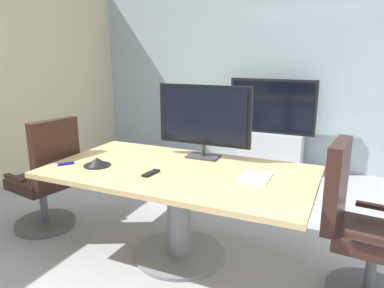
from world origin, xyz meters
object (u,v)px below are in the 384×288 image
conference_phone (97,162)px  remote_control (151,173)px  conference_table (179,191)px  tv_monitor (204,117)px  office_chair_left (47,184)px  wall_display_unit (271,140)px  office_chair_right (359,235)px

conference_phone → remote_control: size_ratio=1.29×
conference_table → tv_monitor: (0.05, 0.40, 0.54)m
office_chair_left → remote_control: size_ratio=6.41×
conference_table → wall_display_unit: bearing=86.2°
remote_control → tv_monitor: bearing=79.1°
office_chair_right → office_chair_left: bearing=99.3°
tv_monitor → wall_display_unit: (0.13, 2.20, -0.68)m
office_chair_left → wall_display_unit: 3.08m
office_chair_left → conference_phone: 0.77m
conference_table → conference_phone: bearing=-163.5°
office_chair_left → remote_control: (1.19, -0.10, 0.31)m
office_chair_left → wall_display_unit: (1.51, 2.69, -0.01)m
conference_phone → remote_control: conference_phone is taller
conference_table → office_chair_left: office_chair_left is taller
conference_table → office_chair_left: (-1.34, -0.10, -0.12)m
tv_monitor → conference_phone: 0.97m
conference_table → remote_control: 0.31m
conference_table → office_chair_left: bearing=-175.8°
wall_display_unit → conference_table: bearing=-93.8°
office_chair_left → conference_phone: size_ratio=4.95×
office_chair_left → remote_control: 1.24m
conference_table → office_chair_right: size_ratio=1.92×
conference_table → wall_display_unit: wall_display_unit is taller
conference_table → office_chair_left: size_ratio=1.92×
office_chair_left → conference_table: bearing=104.1°
office_chair_right → conference_phone: office_chair_right is taller
conference_table → remote_control: (-0.14, -0.20, 0.19)m
office_chair_right → conference_table: bearing=98.3°
office_chair_right → tv_monitor: (-1.29, 0.35, 0.66)m
office_chair_left → remote_control: office_chair_left is taller
office_chair_left → conference_phone: office_chair_left is taller
office_chair_right → remote_control: (-1.48, -0.25, 0.31)m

